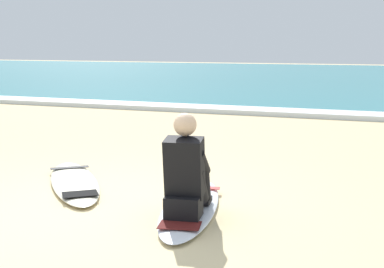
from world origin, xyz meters
The scene contains 6 objects.
ground_plane centered at (0.00, 0.00, 0.00)m, with size 80.00×80.00×0.00m, color beige.
sea centered at (0.00, 21.69, 0.05)m, with size 80.00×28.00×0.10m, color teal.
breaking_foam centered at (0.00, 7.99, 0.06)m, with size 80.00×0.90×0.11m, color white.
surfboard_main centered at (0.88, 0.46, 0.04)m, with size 0.96×2.15×0.08m.
surfer_seated centered at (0.95, 0.15, 0.44)m, with size 0.44×0.74×0.95m.
surfboard_spare_near centered at (-0.75, 0.89, 0.04)m, with size 1.72×1.98×0.08m.
Camera 1 is at (2.70, -4.34, 1.64)m, focal length 50.29 mm.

